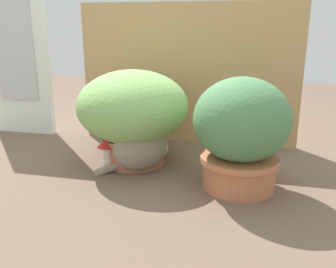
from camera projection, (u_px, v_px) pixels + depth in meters
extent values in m
plane|color=brown|center=(147.00, 177.00, 1.59)|extent=(6.00, 6.00, 0.00)
cube|color=tan|center=(187.00, 75.00, 1.98)|extent=(1.19, 0.03, 0.75)
cube|color=white|center=(18.00, 57.00, 2.14)|extent=(0.39, 0.04, 0.91)
cube|color=silver|center=(14.00, 50.00, 2.10)|extent=(0.25, 0.01, 0.58)
cylinder|color=#B8674A|center=(134.00, 149.00, 1.74)|extent=(0.29, 0.29, 0.13)
cylinder|color=#B66A4E|center=(134.00, 138.00, 1.73)|extent=(0.31, 0.31, 0.02)
ellipsoid|color=#7FB360|center=(133.00, 106.00, 1.68)|extent=(0.52, 0.52, 0.34)
cylinder|color=#BD6F48|center=(239.00, 172.00, 1.47)|extent=(0.29, 0.29, 0.14)
cylinder|color=#C17149|center=(239.00, 159.00, 1.46)|extent=(0.31, 0.31, 0.02)
ellipsoid|color=#4B7F4E|center=(242.00, 120.00, 1.41)|extent=(0.38, 0.38, 0.33)
ellipsoid|color=gray|center=(141.00, 147.00, 1.64)|extent=(0.31, 0.30, 0.22)
ellipsoid|color=beige|center=(160.00, 146.00, 1.69)|extent=(0.12, 0.12, 0.11)
sphere|color=gray|center=(162.00, 119.00, 1.66)|extent=(0.16, 0.16, 0.11)
cone|color=gray|center=(159.00, 105.00, 1.67)|extent=(0.05, 0.05, 0.04)
cone|color=gray|center=(165.00, 107.00, 1.62)|extent=(0.05, 0.05, 0.04)
cylinder|color=gray|center=(114.00, 167.00, 1.64)|extent=(0.16, 0.15, 0.07)
cylinder|color=silver|center=(129.00, 163.00, 1.64)|extent=(0.04, 0.04, 0.08)
cone|color=pink|center=(129.00, 149.00, 1.62)|extent=(0.11, 0.11, 0.06)
cylinder|color=silver|center=(108.00, 158.00, 1.66)|extent=(0.04, 0.04, 0.11)
cone|color=red|center=(107.00, 142.00, 1.64)|extent=(0.09, 0.09, 0.04)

